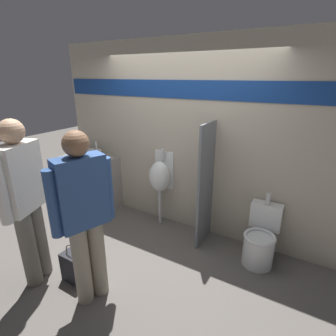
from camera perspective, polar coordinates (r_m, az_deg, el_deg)
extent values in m
plane|color=#5B5651|center=(3.84, -1.34, -15.68)|extent=(16.00, 16.00, 0.00)
cube|color=#B2A893|center=(3.76, 3.34, 6.21)|extent=(4.27, 0.06, 2.70)
cube|color=navy|center=(3.63, 3.29, 16.71)|extent=(4.18, 0.01, 0.24)
cube|color=gray|center=(4.74, -16.62, -3.08)|extent=(0.91, 0.61, 0.92)
cylinder|color=silver|center=(4.58, -16.25, 2.97)|extent=(0.32, 0.32, 0.11)
cylinder|color=silver|center=(4.62, -15.38, 4.80)|extent=(0.03, 0.03, 0.14)
cube|color=#B7B7BC|center=(4.32, -15.87, 1.33)|extent=(0.07, 0.14, 0.01)
cube|color=slate|center=(3.50, 8.17, -3.86)|extent=(0.03, 0.48, 1.68)
cylinder|color=silver|center=(4.13, -1.78, -8.35)|extent=(0.04, 0.04, 0.57)
ellipsoid|color=silver|center=(3.92, -1.86, -1.90)|extent=(0.33, 0.28, 0.47)
cube|color=silver|center=(4.01, -0.81, -0.34)|extent=(0.32, 0.02, 0.59)
cylinder|color=silver|center=(3.90, -1.12, 3.02)|extent=(0.06, 0.06, 0.16)
cylinder|color=silver|center=(3.54, 18.99, -16.68)|extent=(0.37, 0.37, 0.38)
torus|color=silver|center=(3.42, 19.37, -13.96)|extent=(0.38, 0.38, 0.04)
cube|color=silver|center=(3.58, 20.57, -9.67)|extent=(0.37, 0.16, 0.33)
cylinder|color=silver|center=(3.46, 20.99, -6.23)|extent=(0.06, 0.06, 0.14)
cylinder|color=#666056|center=(3.31, -28.03, -15.39)|extent=(0.17, 0.17, 0.89)
cylinder|color=#666056|center=(3.42, -26.24, -13.87)|extent=(0.17, 0.17, 0.89)
cube|color=silver|center=(3.02, -29.43, -1.86)|extent=(0.35, 0.51, 0.70)
cylinder|color=silver|center=(2.85, -32.56, -4.40)|extent=(0.11, 0.11, 0.65)
cylinder|color=silver|center=(3.23, -26.47, -0.78)|extent=(0.11, 0.11, 0.65)
sphere|color=tan|center=(2.91, -30.97, 6.86)|extent=(0.24, 0.24, 0.24)
cylinder|color=gray|center=(2.91, -18.23, -19.51)|extent=(0.16, 0.16, 0.86)
cylinder|color=gray|center=(2.95, -15.03, -18.43)|extent=(0.16, 0.16, 0.86)
cube|color=#2D4C84|center=(2.53, -18.29, -5.06)|extent=(0.34, 0.49, 0.68)
cylinder|color=#2D4C84|center=(2.48, -23.71, -7.21)|extent=(0.11, 0.11, 0.63)
cylinder|color=#2D4C84|center=(2.64, -13.08, -4.34)|extent=(0.11, 0.11, 0.63)
sphere|color=brown|center=(2.39, -19.45, 5.02)|extent=(0.23, 0.23, 0.23)
cube|color=#232328|center=(3.33, -19.82, -19.71)|extent=(0.28, 0.15, 0.34)
torus|color=#4C4742|center=(3.20, -20.27, -16.76)|extent=(0.18, 0.01, 0.18)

